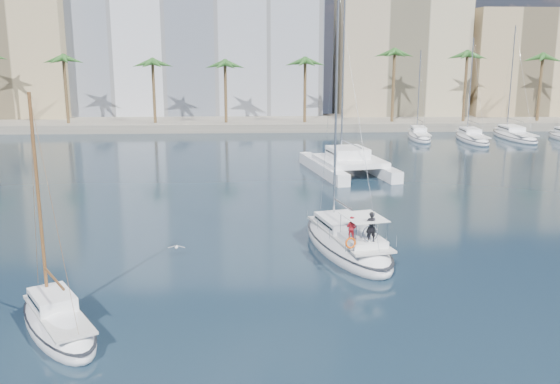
{
  "coord_description": "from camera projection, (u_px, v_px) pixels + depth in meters",
  "views": [
    {
      "loc": [
        -2.31,
        -35.12,
        12.32
      ],
      "look_at": [
        -0.71,
        1.5,
        3.66
      ],
      "focal_mm": 40.0,
      "sensor_mm": 36.0,
      "label": 1
    }
  ],
  "objects": [
    {
      "name": "seagull",
      "position": [
        177.0,
        247.0,
        37.07
      ],
      "size": [
        1.02,
        0.44,
        0.19
      ],
      "color": "silver",
      "rests_on": "ground"
    },
    {
      "name": "palm_right",
      "position": [
        499.0,
        59.0,
        91.58
      ],
      "size": [
        3.6,
        3.6,
        12.3
      ],
      "color": "brown",
      "rests_on": "ground"
    },
    {
      "name": "palm_left",
      "position": [
        30.0,
        60.0,
        88.68
      ],
      "size": [
        3.6,
        3.6,
        12.3
      ],
      "color": "brown",
      "rests_on": "ground"
    },
    {
      "name": "main_sloop",
      "position": [
        347.0,
        243.0,
        38.13
      ],
      "size": [
        5.97,
        11.53,
        16.36
      ],
      "rotation": [
        0.0,
        0.0,
        0.23
      ],
      "color": "white",
      "rests_on": "ground"
    },
    {
      "name": "moored_yacht_b",
      "position": [
        472.0,
        141.0,
        81.96
      ],
      "size": [
        3.32,
        10.83,
        13.72
      ],
      "primitive_type": null,
      "rotation": [
        0.0,
        0.0,
        -0.02
      ],
      "color": "white",
      "rests_on": "ground"
    },
    {
      "name": "moored_yacht_a",
      "position": [
        419.0,
        139.0,
        83.62
      ],
      "size": [
        3.37,
        9.52,
        11.9
      ],
      "primitive_type": null,
      "rotation": [
        0.0,
        0.0,
        -0.07
      ],
      "color": "white",
      "rests_on": "ground"
    },
    {
      "name": "catamaran",
      "position": [
        348.0,
        161.0,
        61.44
      ],
      "size": [
        8.65,
        13.59,
        18.3
      ],
      "rotation": [
        0.0,
        0.0,
        0.2
      ],
      "color": "white",
      "rests_on": "ground"
    },
    {
      "name": "small_sloop",
      "position": [
        58.0,
        323.0,
        27.38
      ],
      "size": [
        6.05,
        7.8,
        11.01
      ],
      "rotation": [
        0.0,
        0.0,
        0.55
      ],
      "color": "white",
      "rests_on": "ground"
    },
    {
      "name": "quay",
      "position": [
        268.0,
        123.0,
        96.25
      ],
      "size": [
        120.0,
        14.0,
        1.2
      ],
      "primitive_type": "cube",
      "color": "gray",
      "rests_on": "ground"
    },
    {
      "name": "building_beige",
      "position": [
        398.0,
        59.0,
        103.77
      ],
      "size": [
        20.0,
        14.0,
        20.0
      ],
      "primitive_type": "cube",
      "color": "tan",
      "rests_on": "ground"
    },
    {
      "name": "moored_yacht_c",
      "position": [
        514.0,
        139.0,
        84.18
      ],
      "size": [
        3.98,
        12.33,
        15.54
      ],
      "primitive_type": null,
      "rotation": [
        0.0,
        0.0,
        0.03
      ],
      "color": "white",
      "rests_on": "ground"
    },
    {
      "name": "building_tan_left",
      "position": [
        4.0,
        54.0,
        99.84
      ],
      "size": [
        22.0,
        14.0,
        22.0
      ],
      "primitive_type": "cube",
      "color": "tan",
      "rests_on": "ground"
    },
    {
      "name": "ground",
      "position": [
        293.0,
        257.0,
        37.07
      ],
      "size": [
        160.0,
        160.0,
        0.0
      ],
      "primitive_type": "plane",
      "color": "black",
      "rests_on": "ground"
    },
    {
      "name": "palm_centre",
      "position": [
        268.0,
        60.0,
        90.13
      ],
      "size": [
        3.6,
        3.6,
        12.3
      ],
      "color": "brown",
      "rests_on": "ground"
    },
    {
      "name": "building_modern",
      "position": [
        194.0,
        35.0,
        104.32
      ],
      "size": [
        42.0,
        16.0,
        28.0
      ],
      "primitive_type": "cube",
      "color": "silver",
      "rests_on": "ground"
    },
    {
      "name": "building_tan_right",
      "position": [
        520.0,
        66.0,
        102.91
      ],
      "size": [
        18.0,
        12.0,
        18.0
      ],
      "primitive_type": "cube",
      "color": "tan",
      "rests_on": "ground"
    }
  ]
}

